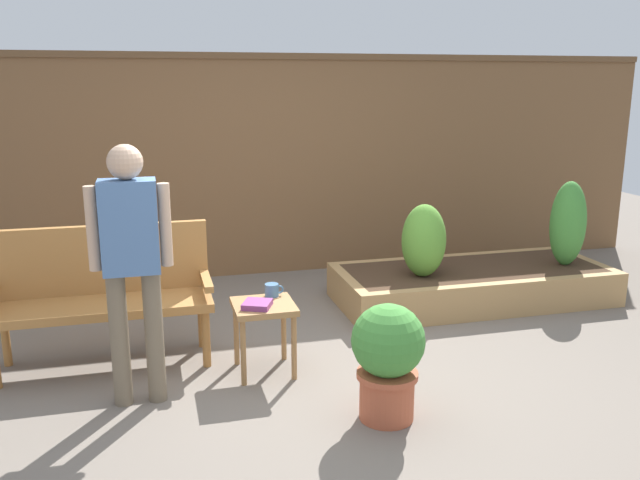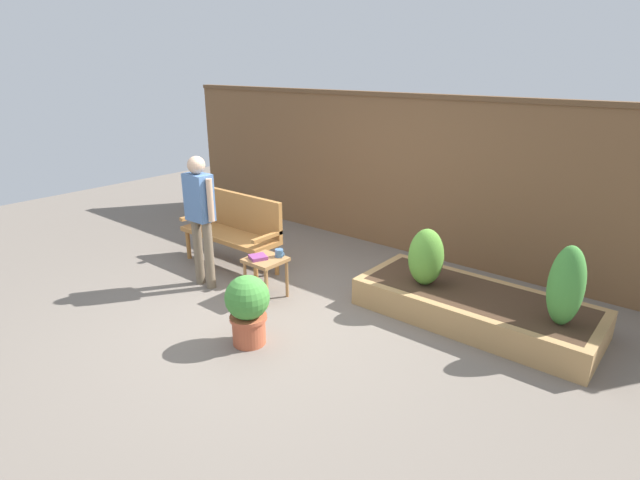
{
  "view_description": "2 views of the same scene",
  "coord_description": "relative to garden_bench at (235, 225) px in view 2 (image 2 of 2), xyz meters",
  "views": [
    {
      "loc": [
        -1.06,
        -3.83,
        1.9
      ],
      "look_at": [
        0.22,
        1.05,
        0.68
      ],
      "focal_mm": 37.07,
      "sensor_mm": 36.0,
      "label": 1
    },
    {
      "loc": [
        3.37,
        -3.35,
        2.53
      ],
      "look_at": [
        -0.02,
        0.75,
        0.64
      ],
      "focal_mm": 28.02,
      "sensor_mm": 36.0,
      "label": 2
    }
  ],
  "objects": [
    {
      "name": "potted_boxwood",
      "position": [
        1.6,
        -1.26,
        -0.16
      ],
      "size": [
        0.42,
        0.42,
        0.69
      ],
      "color": "#B75638",
      "rests_on": "ground_plane"
    },
    {
      "name": "person_by_bench",
      "position": [
        0.22,
        -0.69,
        0.39
      ],
      "size": [
        0.47,
        0.2,
        1.56
      ],
      "color": "#70604C",
      "rests_on": "ground_plane"
    },
    {
      "name": "ground_plane",
      "position": [
        1.4,
        -0.7,
        -0.54
      ],
      "size": [
        14.0,
        14.0,
        0.0
      ],
      "primitive_type": "plane",
      "color": "#70665B"
    },
    {
      "name": "garden_bench",
      "position": [
        0.0,
        0.0,
        0.0
      ],
      "size": [
        1.44,
        0.48,
        0.94
      ],
      "color": "#A87038",
      "rests_on": "ground_plane"
    },
    {
      "name": "shrub_far_corner",
      "position": [
        3.9,
        0.41,
        0.13
      ],
      "size": [
        0.31,
        0.31,
        0.75
      ],
      "color": "brown",
      "rests_on": "raised_planter_bed"
    },
    {
      "name": "raised_planter_bed",
      "position": [
        3.07,
        0.53,
        -0.39
      ],
      "size": [
        2.4,
        1.0,
        0.3
      ],
      "color": "#AD8451",
      "rests_on": "ground_plane"
    },
    {
      "name": "cup_on_table",
      "position": [
        1.11,
        -0.33,
        -0.02
      ],
      "size": [
        0.13,
        0.09,
        0.09
      ],
      "color": "teal",
      "rests_on": "side_table"
    },
    {
      "name": "side_table",
      "position": [
        1.03,
        -0.46,
        -0.15
      ],
      "size": [
        0.4,
        0.4,
        0.48
      ],
      "color": "#9E7042",
      "rests_on": "ground_plane"
    },
    {
      "name": "book_on_table",
      "position": [
        0.98,
        -0.52,
        -0.05
      ],
      "size": [
        0.23,
        0.23,
        0.04
      ],
      "primitive_type": "cube",
      "rotation": [
        0.0,
        0.0,
        -0.42
      ],
      "color": "#7F3875",
      "rests_on": "side_table"
    },
    {
      "name": "shrub_near_bench",
      "position": [
        2.53,
        0.41,
        0.06
      ],
      "size": [
        0.37,
        0.37,
        0.61
      ],
      "color": "brown",
      "rests_on": "raised_planter_bed"
    },
    {
      "name": "fence_back",
      "position": [
        1.4,
        1.9,
        0.55
      ],
      "size": [
        8.4,
        0.14,
        2.16
      ],
      "color": "brown",
      "rests_on": "ground_plane"
    }
  ]
}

